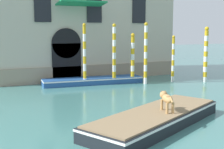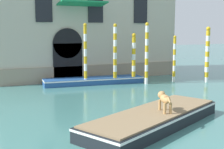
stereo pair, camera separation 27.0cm
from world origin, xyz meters
TOP-DOWN VIEW (x-y plane):
  - boat_foreground at (-1.16, 6.16)m, footprint 6.99×4.72m
  - dog_on_deck at (-0.79, 6.01)m, footprint 0.51×1.09m
  - boat_moored_near_palazzo at (0.27, 15.99)m, footprint 6.95×2.23m
  - mooring_pole_0 at (5.70, 14.30)m, footprint 0.20×0.20m
  - mooring_pole_1 at (7.68, 13.20)m, footprint 0.29×0.29m
  - mooring_pole_2 at (2.98, 15.27)m, footprint 0.28×0.28m
  - mooring_pole_3 at (-0.47, 15.55)m, footprint 0.22×0.22m
  - mooring_pole_4 at (3.47, 14.36)m, footprint 0.24×0.24m
  - mooring_pole_5 at (1.53, 15.24)m, footprint 0.24×0.24m

SIDE VIEW (x-z plane):
  - boat_moored_near_palazzo at x=0.27m, z-range 0.01..0.43m
  - boat_foreground at x=-1.16m, z-range 0.02..0.59m
  - dog_on_deck at x=-0.79m, z-range 0.68..1.42m
  - mooring_pole_0 at x=5.70m, z-range 0.02..3.29m
  - mooring_pole_2 at x=2.98m, z-range 0.02..3.46m
  - mooring_pole_1 at x=7.68m, z-range 0.02..3.90m
  - mooring_pole_5 at x=1.53m, z-range 0.02..4.09m
  - mooring_pole_3 at x=-0.47m, z-range 0.02..4.10m
  - mooring_pole_4 at x=3.47m, z-range 0.02..4.17m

